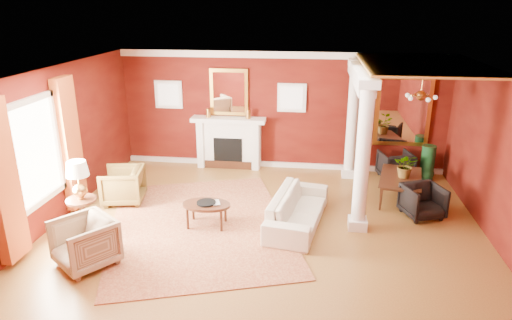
# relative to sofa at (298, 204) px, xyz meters

# --- Properties ---
(ground) EXTENTS (8.00, 8.00, 0.00)m
(ground) POSITION_rel_sofa_xyz_m (-0.58, -0.33, -0.42)
(ground) COLOR brown
(ground) RESTS_ON ground
(room_shell) EXTENTS (8.04, 7.04, 2.92)m
(room_shell) POSITION_rel_sofa_xyz_m (-0.58, -0.33, 1.60)
(room_shell) COLOR #61180D
(room_shell) RESTS_ON ground
(fireplace) EXTENTS (1.85, 0.42, 1.29)m
(fireplace) POSITION_rel_sofa_xyz_m (-1.88, 2.99, 0.23)
(fireplace) COLOR white
(fireplace) RESTS_ON ground
(overmantel_mirror) EXTENTS (0.95, 0.07, 1.15)m
(overmantel_mirror) POSITION_rel_sofa_xyz_m (-1.88, 3.12, 1.48)
(overmantel_mirror) COLOR gold
(overmantel_mirror) RESTS_ON fireplace
(flank_window_left) EXTENTS (0.70, 0.07, 0.70)m
(flank_window_left) POSITION_rel_sofa_xyz_m (-3.43, 3.13, 1.38)
(flank_window_left) COLOR white
(flank_window_left) RESTS_ON room_shell
(flank_window_right) EXTENTS (0.70, 0.07, 0.70)m
(flank_window_right) POSITION_rel_sofa_xyz_m (-0.33, 3.13, 1.38)
(flank_window_right) COLOR white
(flank_window_right) RESTS_ON room_shell
(left_window) EXTENTS (0.21, 2.55, 2.60)m
(left_window) POSITION_rel_sofa_xyz_m (-4.47, -0.93, 1.01)
(left_window) COLOR white
(left_window) RESTS_ON room_shell
(column_front) EXTENTS (0.36, 0.36, 2.80)m
(column_front) POSITION_rel_sofa_xyz_m (1.12, -0.03, 1.01)
(column_front) COLOR white
(column_front) RESTS_ON ground
(column_back) EXTENTS (0.36, 0.36, 2.80)m
(column_back) POSITION_rel_sofa_xyz_m (1.12, 2.67, 1.01)
(column_back) COLOR white
(column_back) RESTS_ON ground
(header_beam) EXTENTS (0.30, 3.20, 0.32)m
(header_beam) POSITION_rel_sofa_xyz_m (1.12, 1.57, 2.20)
(header_beam) COLOR white
(header_beam) RESTS_ON column_front
(amber_ceiling) EXTENTS (2.30, 3.40, 0.04)m
(amber_ceiling) POSITION_rel_sofa_xyz_m (2.27, 1.42, 2.45)
(amber_ceiling) COLOR gold
(amber_ceiling) RESTS_ON room_shell
(dining_mirror) EXTENTS (1.30, 0.07, 1.70)m
(dining_mirror) POSITION_rel_sofa_xyz_m (2.32, 3.12, 1.13)
(dining_mirror) COLOR gold
(dining_mirror) RESTS_ON room_shell
(chandelier) EXTENTS (0.60, 0.62, 0.75)m
(chandelier) POSITION_rel_sofa_xyz_m (2.32, 1.47, 1.83)
(chandelier) COLOR #B9823A
(chandelier) RESTS_ON room_shell
(crown_trim) EXTENTS (8.00, 0.08, 0.16)m
(crown_trim) POSITION_rel_sofa_xyz_m (-0.58, 3.13, 2.40)
(crown_trim) COLOR white
(crown_trim) RESTS_ON room_shell
(base_trim) EXTENTS (8.00, 0.08, 0.12)m
(base_trim) POSITION_rel_sofa_xyz_m (-0.58, 3.13, -0.36)
(base_trim) COLOR white
(base_trim) RESTS_ON ground
(rug) EXTENTS (4.41, 5.10, 0.02)m
(rug) POSITION_rel_sofa_xyz_m (-1.84, -0.31, -0.41)
(rug) COLOR maroon
(rug) RESTS_ON ground
(sofa) EXTENTS (0.97, 2.21, 0.83)m
(sofa) POSITION_rel_sofa_xyz_m (0.00, 0.00, 0.00)
(sofa) COLOR beige
(sofa) RESTS_ON ground
(armchair_leopard) EXTENTS (0.89, 0.93, 0.83)m
(armchair_leopard) POSITION_rel_sofa_xyz_m (-3.68, 0.54, -0.00)
(armchair_leopard) COLOR black
(armchair_leopard) RESTS_ON ground
(armchair_stripe) EXTENTS (1.16, 1.15, 0.87)m
(armchair_stripe) POSITION_rel_sofa_xyz_m (-3.30, -1.86, 0.02)
(armchair_stripe) COLOR tan
(armchair_stripe) RESTS_ON ground
(coffee_table) EXTENTS (0.91, 0.91, 0.46)m
(coffee_table) POSITION_rel_sofa_xyz_m (-1.69, -0.30, -0.00)
(coffee_table) COLOR black
(coffee_table) RESTS_ON ground
(coffee_book) EXTENTS (0.18, 0.08, 0.25)m
(coffee_book) POSITION_rel_sofa_xyz_m (-1.62, -0.29, 0.17)
(coffee_book) COLOR black
(coffee_book) RESTS_ON coffee_table
(side_table) EXTENTS (0.54, 0.54, 1.36)m
(side_table) POSITION_rel_sofa_xyz_m (-3.89, -0.77, 0.48)
(side_table) COLOR black
(side_table) RESTS_ON ground
(dining_table) EXTENTS (0.80, 1.55, 0.83)m
(dining_table) POSITION_rel_sofa_xyz_m (2.13, 1.42, -0.00)
(dining_table) COLOR black
(dining_table) RESTS_ON ground
(dining_chair_near) EXTENTS (0.88, 0.85, 0.72)m
(dining_chair_near) POSITION_rel_sofa_xyz_m (2.41, 0.64, -0.06)
(dining_chair_near) COLOR black
(dining_chair_near) RESTS_ON ground
(dining_chair_far) EXTENTS (0.85, 0.81, 0.73)m
(dining_chair_far) POSITION_rel_sofa_xyz_m (2.20, 2.67, -0.05)
(dining_chair_far) COLOR black
(dining_chair_far) RESTS_ON ground
(green_urn) EXTENTS (0.36, 0.36, 0.86)m
(green_urn) POSITION_rel_sofa_xyz_m (2.92, 2.67, -0.08)
(green_urn) COLOR #15431E
(green_urn) RESTS_ON ground
(potted_plant) EXTENTS (0.60, 0.63, 0.41)m
(potted_plant) POSITION_rel_sofa_xyz_m (2.18, 1.40, 0.62)
(potted_plant) COLOR #26591E
(potted_plant) RESTS_ON dining_table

